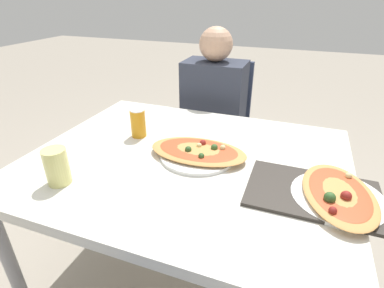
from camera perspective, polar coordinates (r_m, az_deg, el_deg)
name	(u,v)px	position (r m, az deg, el deg)	size (l,w,h in m)	color
ground_plane	(188,283)	(1.68, -0.77, -24.88)	(14.00, 14.00, 0.00)	#9E9384
dining_table	(187,172)	(1.22, -0.96, -5.27)	(1.23, 1.00, 0.74)	silver
chair_far_seated	(217,124)	(2.02, 4.86, 3.75)	(0.40, 0.40, 0.93)	#2D3851
person_seated	(213,108)	(1.86, 4.03, 6.78)	(0.36, 0.26, 1.15)	#2D2D38
pizza_main	(198,152)	(1.19, 1.20, -1.52)	(0.39, 0.30, 0.05)	white
soda_can	(138,123)	(1.36, -10.21, 3.91)	(0.07, 0.07, 0.12)	orange
drink_glass	(57,167)	(1.11, -24.35, -3.93)	(0.08, 0.08, 0.13)	#E0DB7F
serving_tray	(313,193)	(1.06, 22.00, -8.69)	(0.42, 0.27, 0.01)	#332D28
pizza_second	(338,195)	(1.06, 26.11, -8.74)	(0.29, 0.39, 0.06)	white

